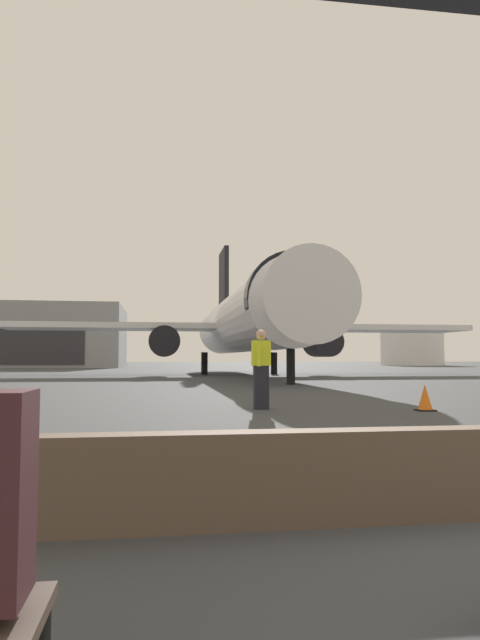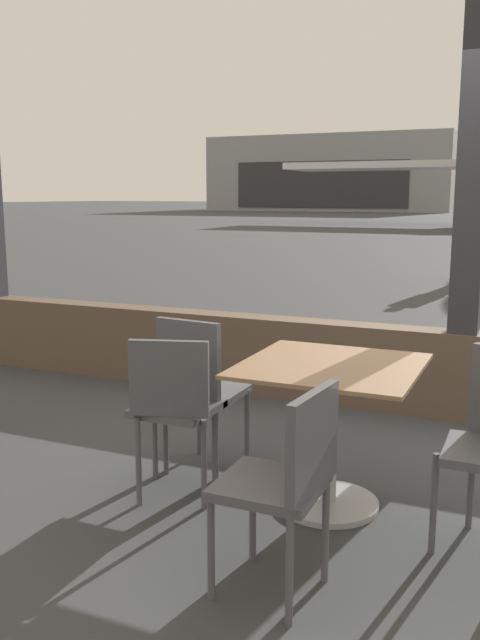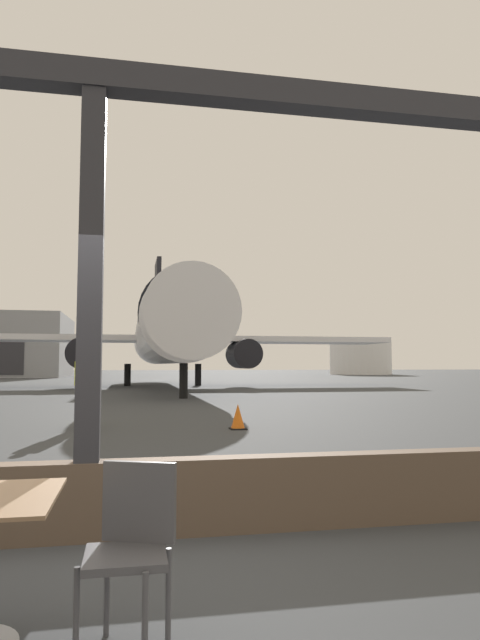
% 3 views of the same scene
% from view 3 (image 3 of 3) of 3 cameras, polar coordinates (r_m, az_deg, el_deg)
% --- Properties ---
extents(ground_plane, '(220.00, 220.00, 0.00)m').
position_cam_3_polar(ground_plane, '(44.85, -11.60, -6.31)').
color(ground_plane, '#383A3D').
extents(window_frame, '(8.77, 0.24, 4.03)m').
position_cam_3_polar(window_frame, '(4.84, -15.13, -4.38)').
color(window_frame, brown).
rests_on(window_frame, ground).
extents(cafe_chair_window_left, '(0.50, 0.50, 0.90)m').
position_cam_3_polar(cafe_chair_window_left, '(3.12, -10.97, -20.83)').
color(cafe_chair_window_left, '#4C4C51').
rests_on(cafe_chair_window_left, ground).
extents(airplane, '(30.69, 30.02, 10.37)m').
position_cam_3_polar(airplane, '(35.45, -7.46, -1.32)').
color(airplane, silver).
rests_on(airplane, ground).
extents(ground_crew_worker, '(0.40, 0.54, 1.74)m').
position_cam_3_polar(ground_crew_worker, '(13.19, -15.62, -6.68)').
color(ground_crew_worker, black).
rests_on(ground_crew_worker, ground).
extents(traffic_cone, '(0.36, 0.36, 0.56)m').
position_cam_3_polar(traffic_cone, '(12.56, -0.21, -9.88)').
color(traffic_cone, orange).
rests_on(traffic_cone, ground).
extents(fuel_storage_tank, '(9.12, 9.12, 5.16)m').
position_cam_3_polar(fuel_storage_tank, '(86.00, 12.16, -3.71)').
color(fuel_storage_tank, white).
rests_on(fuel_storage_tank, ground).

